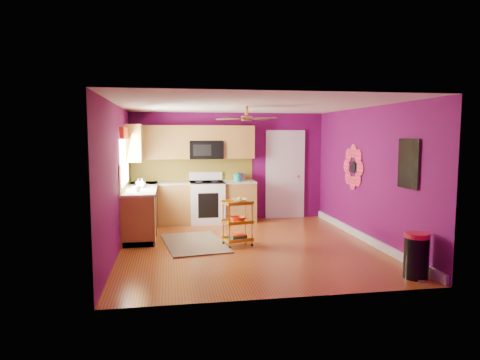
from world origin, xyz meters
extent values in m
plane|color=brown|center=(0.00, 0.00, 0.00)|extent=(5.00, 5.00, 0.00)
cube|color=#630B52|center=(0.00, 2.50, 1.25)|extent=(4.50, 0.04, 2.50)
cube|color=#630B52|center=(0.00, -2.50, 1.25)|extent=(4.50, 0.04, 2.50)
cube|color=#630B52|center=(-2.25, 0.00, 1.25)|extent=(0.04, 5.00, 2.50)
cube|color=#630B52|center=(2.25, 0.00, 1.25)|extent=(0.04, 5.00, 2.50)
cube|color=silver|center=(0.00, 0.00, 2.50)|extent=(4.50, 5.00, 0.04)
cube|color=white|center=(2.22, 0.00, 0.07)|extent=(0.05, 4.90, 0.14)
cube|color=olive|center=(-1.95, 1.35, 0.45)|extent=(0.60, 2.30, 0.90)
cube|color=olive|center=(-0.85, 2.20, 0.45)|extent=(2.80, 0.60, 0.90)
cube|color=beige|center=(-1.95, 1.35, 0.92)|extent=(0.63, 2.30, 0.04)
cube|color=beige|center=(-0.85, 2.20, 0.92)|extent=(2.80, 0.63, 0.04)
cube|color=black|center=(-1.95, 1.35, 0.05)|extent=(0.54, 2.30, 0.10)
cube|color=black|center=(-0.85, 2.20, 0.05)|extent=(2.80, 0.54, 0.10)
cube|color=white|center=(-0.55, 2.17, 0.46)|extent=(0.76, 0.66, 0.92)
cube|color=black|center=(-0.55, 2.17, 0.93)|extent=(0.76, 0.62, 0.03)
cube|color=white|center=(-0.55, 2.45, 1.04)|extent=(0.76, 0.06, 0.18)
cube|color=black|center=(-0.55, 1.84, 0.45)|extent=(0.45, 0.02, 0.55)
cube|color=olive|center=(-1.59, 2.33, 1.83)|extent=(1.32, 0.33, 0.75)
cube|color=olive|center=(0.19, 2.33, 1.83)|extent=(0.72, 0.33, 0.75)
cube|color=olive|center=(-0.55, 2.33, 2.03)|extent=(0.76, 0.33, 0.34)
cube|color=olive|center=(-2.08, 1.85, 1.83)|extent=(0.33, 1.30, 0.75)
cube|color=black|center=(-0.55, 2.30, 1.65)|extent=(0.76, 0.38, 0.40)
cube|color=brown|center=(-0.85, 2.49, 1.20)|extent=(2.80, 0.01, 0.51)
cube|color=brown|center=(-2.24, 1.35, 1.20)|extent=(0.01, 2.30, 0.51)
cube|color=white|center=(-2.23, 1.05, 1.55)|extent=(0.03, 1.20, 1.00)
cube|color=#FF4116|center=(-2.20, 1.05, 2.02)|extent=(0.08, 1.35, 0.22)
cube|color=white|center=(1.35, 2.48, 1.02)|extent=(0.85, 0.04, 2.05)
cube|color=white|center=(1.35, 2.46, 1.02)|extent=(0.95, 0.02, 2.15)
sphere|color=#BF8C3F|center=(1.67, 2.42, 1.00)|extent=(0.07, 0.07, 0.07)
cylinder|color=black|center=(2.23, 0.60, 1.35)|extent=(0.01, 0.24, 0.24)
cube|color=teal|center=(2.23, -1.40, 1.55)|extent=(0.03, 0.52, 0.72)
cube|color=black|center=(2.21, -1.40, 1.55)|extent=(0.01, 0.56, 0.76)
cylinder|color=#BF8C3F|center=(0.00, 0.20, 2.42)|extent=(0.06, 0.06, 0.16)
cylinder|color=#BF8C3F|center=(0.00, 0.20, 2.28)|extent=(0.20, 0.20, 0.08)
cube|color=#4C2D19|center=(0.27, 0.47, 2.28)|extent=(0.47, 0.47, 0.01)
cube|color=#4C2D19|center=(-0.27, 0.47, 2.28)|extent=(0.47, 0.47, 0.01)
cube|color=#4C2D19|center=(-0.27, -0.07, 2.28)|extent=(0.47, 0.47, 0.01)
cube|color=#4C2D19|center=(0.27, -0.07, 2.28)|extent=(0.47, 0.47, 0.01)
cube|color=black|center=(-0.95, 0.32, 0.01)|extent=(1.25, 1.80, 0.02)
cylinder|color=gold|center=(-0.36, -0.14, 0.41)|extent=(0.02, 0.02, 0.75)
cylinder|color=gold|center=(0.06, -0.03, 0.41)|extent=(0.02, 0.02, 0.75)
cylinder|color=gold|center=(-0.43, 0.16, 0.41)|extent=(0.02, 0.02, 0.75)
cylinder|color=gold|center=(-0.01, 0.26, 0.41)|extent=(0.02, 0.02, 0.75)
sphere|color=black|center=(-0.36, -0.14, 0.03)|extent=(0.05, 0.05, 0.05)
sphere|color=black|center=(0.06, -0.03, 0.03)|extent=(0.05, 0.05, 0.05)
sphere|color=black|center=(-0.43, 0.16, 0.03)|extent=(0.05, 0.05, 0.05)
sphere|color=black|center=(-0.01, 0.26, 0.03)|extent=(0.05, 0.05, 0.05)
cube|color=gold|center=(-0.18, 0.06, 0.77)|extent=(0.56, 0.46, 0.03)
cube|color=gold|center=(-0.18, 0.06, 0.43)|extent=(0.56, 0.46, 0.03)
cube|color=gold|center=(-0.18, 0.06, 0.11)|extent=(0.56, 0.46, 0.03)
imported|color=beige|center=(-0.14, 0.08, 0.82)|extent=(0.33, 0.33, 0.07)
sphere|color=yellow|center=(-0.14, 0.08, 0.84)|extent=(0.09, 0.09, 0.09)
imported|color=#FF4116|center=(-0.18, 0.06, 0.48)|extent=(0.34, 0.34, 0.09)
cube|color=navy|center=(-0.18, 0.06, 0.14)|extent=(0.33, 0.28, 0.04)
cube|color=#267233|center=(-0.18, 0.06, 0.17)|extent=(0.33, 0.28, 0.03)
cube|color=#FF4116|center=(-0.18, 0.06, 0.20)|extent=(0.33, 0.28, 0.03)
cylinder|color=black|center=(1.98, -2.09, 0.29)|extent=(0.41, 0.41, 0.57)
cylinder|color=red|center=(1.98, -2.09, 0.61)|extent=(0.33, 0.33, 0.07)
cube|color=beige|center=(1.98, -2.26, 0.01)|extent=(0.13, 0.08, 0.03)
cylinder|color=#139082|center=(0.14, 2.12, 1.02)|extent=(0.18, 0.18, 0.16)
sphere|color=#139082|center=(0.14, 2.12, 1.12)|extent=(0.06, 0.06, 0.06)
cube|color=beige|center=(0.23, 2.25, 1.03)|extent=(0.22, 0.15, 0.18)
imported|color=#EA3F72|center=(-2.00, 1.33, 1.03)|extent=(0.08, 0.08, 0.18)
imported|color=white|center=(-1.92, 1.27, 1.03)|extent=(0.14, 0.14, 0.18)
imported|color=white|center=(-1.99, 1.84, 0.97)|extent=(0.23, 0.23, 0.06)
imported|color=white|center=(-1.98, 0.64, 0.99)|extent=(0.14, 0.14, 0.11)
camera|label=1|loc=(-1.38, -7.39, 1.98)|focal=32.00mm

